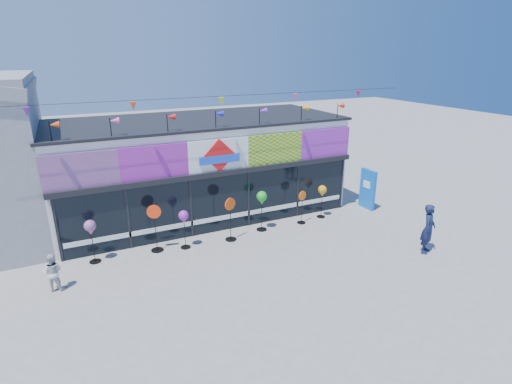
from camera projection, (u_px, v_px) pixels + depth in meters
ground at (258, 270)px, 13.09m from camera, size 80.00×80.00×0.00m
kite_shop at (199, 166)px, 17.47m from camera, size 16.00×5.70×5.31m
blue_sign at (368, 189)px, 18.00m from camera, size 0.17×0.91×1.81m
spinner_0 at (90, 229)px, 13.18m from camera, size 0.39×0.39×1.54m
spinner_1 at (155, 227)px, 14.06m from camera, size 0.48×0.45×1.75m
spinner_2 at (184, 218)px, 14.20m from camera, size 0.37×0.37×1.45m
spinner_3 at (230, 218)px, 14.90m from camera, size 0.46×0.43×1.69m
spinner_4 at (262, 199)px, 15.60m from camera, size 0.42×0.42×1.64m
spinner_5 at (302, 206)px, 16.44m from camera, size 0.39×0.36×1.41m
spinner_6 at (322, 192)px, 16.90m from camera, size 0.36×0.36×1.44m
adult_man at (428, 229)px, 13.97m from camera, size 0.79×0.72×1.80m
child at (53, 272)px, 11.81m from camera, size 0.65×0.50×1.19m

